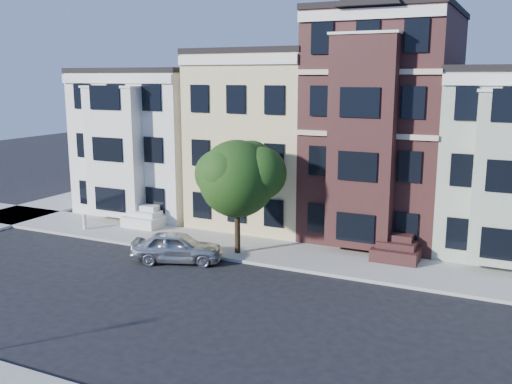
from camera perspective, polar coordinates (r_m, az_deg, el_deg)
The scene contains 9 objects.
ground at distance 20.62m, azimuth 2.70°, elevation -13.72°, with size 120.00×120.00×0.00m, color black.
far_sidewalk at distance 27.63m, azimuth 9.23°, elevation -7.04°, with size 60.00×4.00×0.15m, color #9E9B93.
house_white at distance 38.95m, azimuth -9.38°, elevation 5.00°, with size 8.00×9.00×9.00m, color white.
house_yellow at distance 34.96m, azimuth 1.47°, elevation 5.25°, with size 7.00×9.00×10.00m, color #D6C286.
house_brown at distance 32.65m, azimuth 12.83°, elevation 6.30°, with size 7.00×9.00×12.00m, color #381B19.
house_green at distance 32.02m, azimuth 24.12°, elevation 2.78°, with size 6.00×9.00×9.00m, color #9FAE95.
street_tree at distance 27.82m, azimuth -1.89°, elevation 0.82°, with size 6.00×6.00×6.98m, color #234B14, non-canonical shape.
parked_car at distance 27.77m, azimuth -7.90°, elevation -5.47°, with size 1.75×4.34×1.48m, color #B0B3B9.
fire_hydrant at distance 34.33m, azimuth -16.75°, elevation -2.98°, with size 0.25×0.25×0.70m, color silver.
Camera 1 is at (7.20, -17.22, 8.76)m, focal length 40.00 mm.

